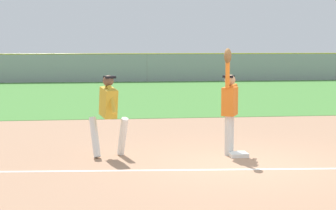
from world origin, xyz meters
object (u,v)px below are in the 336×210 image
Objects in this scene: parked_car_blue at (73,68)px; fielder at (229,103)px; baseball at (226,80)px; runner at (109,110)px; parked_car_black at (328,67)px; parked_car_green at (245,67)px; parked_car_tan at (152,68)px; first_base at (238,155)px.

fielder is at bearing -81.76° from parked_car_blue.
baseball is 26.76m from parked_car_blue.
parked_car_black is (15.61, 25.62, -0.32)m from runner.
runner is at bearing -115.68° from parked_car_green.
parked_car_tan is 1.01× the size of parked_car_black.
parked_car_green is (7.21, 26.05, -0.45)m from fielder.
baseball is 0.02× the size of parked_car_tan.
baseball is (-0.07, 0.01, 0.49)m from fielder.
parked_car_black is at bearing -89.86° from fielder.
baseball is at bearing -81.91° from parked_car_blue.
first_base is at bearing -120.36° from parked_car_black.
parked_car_black is at bearing -4.20° from parked_car_tan.
fielder reaches higher than baseball.
parked_car_tan is at bearing 88.86° from first_base.
parked_car_green is at bearing -78.43° from fielder.
parked_car_blue is at bearing 165.57° from parked_car_tan.
parked_car_green is (9.77, 25.97, -0.32)m from runner.
parked_car_black is (17.63, -0.66, 0.00)m from parked_car_blue.
parked_car_blue is 0.98× the size of parked_car_tan.
parked_car_green and parked_car_black have the same top height.
baseball is 27.06m from parked_car_green.
first_base is at bearing 151.49° from fielder.
fielder is 0.50× the size of parked_car_tan.
fielder is at bearing 124.44° from first_base.
fielder reaches higher than parked_car_blue.
parked_car_black is (5.83, -0.35, 0.00)m from parked_car_green.
parked_car_tan is (0.74, 25.50, -0.94)m from baseball.
parked_car_tan is at bearing 179.72° from parked_car_green.
runner is 23.24× the size of baseball.
fielder is at bearing -5.19° from baseball.
parked_car_blue is at bearing -53.08° from fielder.
parked_car_black is (12.38, 0.20, 0.00)m from parked_car_tan.
runner is 2.57m from baseball.
parked_car_tan is at bearing 177.00° from parked_car_black.
parked_car_blue is at bearing 173.93° from parked_car_black.
baseball reaches higher than parked_car_black.
first_base is 1.11m from fielder.
fielder is 28.83m from parked_car_black.
parked_car_blue and parked_car_black have the same top height.
first_base is at bearing -81.53° from parked_car_blue.
first_base is 28.96m from parked_car_black.
runner is 25.63m from parked_car_tan.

